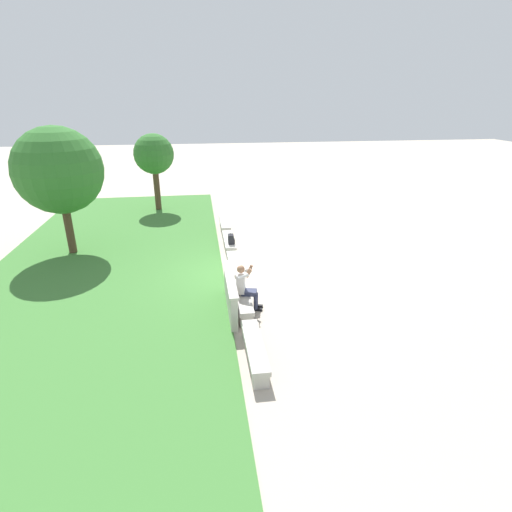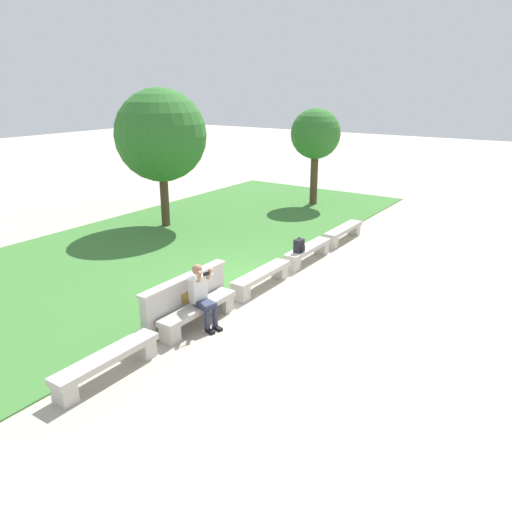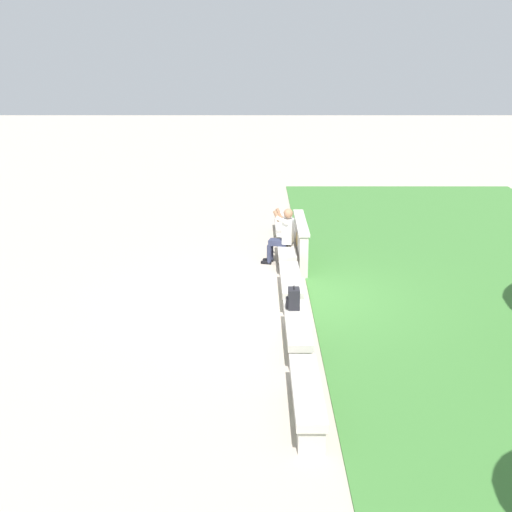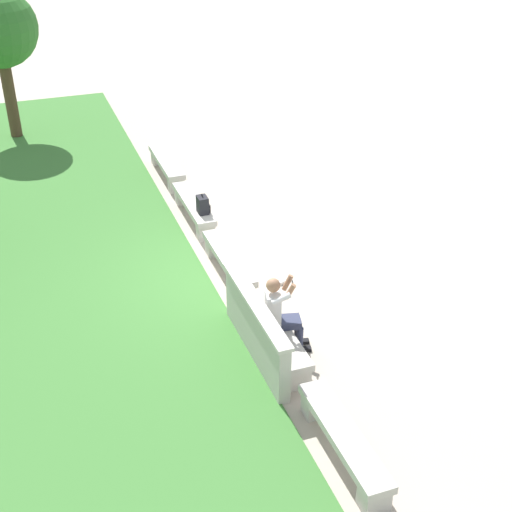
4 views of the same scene
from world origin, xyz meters
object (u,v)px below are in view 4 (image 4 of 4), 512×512
at_px(bench_near, 276,335).
at_px(backpack, 203,205).
at_px(bench_mid, 229,262).
at_px(bench_far, 194,207).
at_px(person_photographer, 280,311).
at_px(bench_main, 343,440).
at_px(bench_end, 167,165).

relative_size(bench_near, backpack, 4.87).
height_order(bench_mid, bench_far, same).
xyz_separation_m(bench_far, backpack, (-0.59, -0.04, 0.32)).
height_order(bench_mid, backpack, backpack).
distance_m(person_photographer, backpack, 4.16).
xyz_separation_m(bench_far, person_photographer, (-4.75, -0.08, 0.43)).
xyz_separation_m(bench_mid, backpack, (1.80, -0.04, 0.32)).
distance_m(bench_near, bench_far, 4.78).
relative_size(bench_main, bench_mid, 1.00).
height_order(person_photographer, backpack, person_photographer).
relative_size(bench_main, bench_near, 1.00).
relative_size(bench_mid, bench_far, 1.00).
bearing_deg(bench_end, bench_mid, 180.00).
height_order(bench_near, bench_end, same).
bearing_deg(backpack, bench_mid, 178.70).
xyz_separation_m(bench_end, backpack, (-2.99, -0.04, 0.32)).
bearing_deg(bench_far, bench_near, 180.00).
relative_size(bench_near, person_photographer, 1.58).
height_order(bench_end, person_photographer, person_photographer).
distance_m(bench_far, person_photographer, 4.77).
relative_size(bench_main, backpack, 4.87).
xyz_separation_m(bench_main, person_photographer, (2.43, -0.08, 0.43)).
distance_m(bench_mid, bench_end, 4.78).
distance_m(bench_near, backpack, 4.20).
bearing_deg(person_photographer, bench_near, 114.69).
height_order(bench_mid, bench_end, same).
distance_m(bench_main, bench_end, 9.57).
distance_m(bench_mid, person_photographer, 2.40).
bearing_deg(bench_near, bench_mid, 0.00).
xyz_separation_m(bench_near, bench_mid, (2.39, 0.00, 0.00)).
xyz_separation_m(bench_main, backpack, (6.58, -0.04, 0.32)).
bearing_deg(bench_end, bench_far, 180.00).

